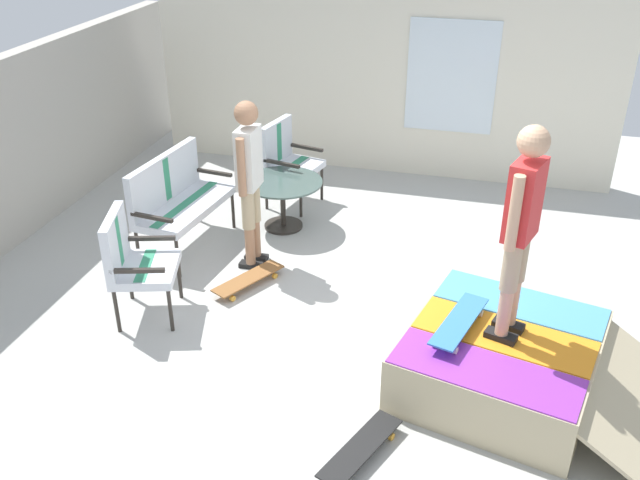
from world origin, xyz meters
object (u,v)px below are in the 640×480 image
Objects in this scene: patio_bench at (175,194)px; patio_chair_by_wall at (131,257)px; skateboard_on_ramp at (459,322)px; patio_chair_near_house at (286,156)px; skateboard_by_bench at (248,279)px; person_watching at (249,173)px; skateboard_spare at (361,448)px; person_skater at (522,220)px; skate_ramp at (504,361)px; patio_table at (283,195)px.

patio_bench is 1.34m from patio_chair_by_wall.
patio_bench is 3.46m from skateboard_on_ramp.
patio_chair_near_house is 2.74m from patio_chair_by_wall.
skateboard_by_bench is at bearing -121.24° from patio_bench.
patio_chair_near_house is 0.59× the size of person_watching.
patio_chair_near_house is 4.29m from skateboard_spare.
patio_bench is at bearing 66.73° from person_skater.
skate_ramp is 2.28× the size of patio_chair_near_house.
skateboard_on_ramp is (-2.88, -2.29, -0.04)m from patio_chair_near_house.
person_watching is at bearing 62.66° from person_skater.
patio_chair_near_house is at bearing 13.96° from patio_table.
skateboard_spare is at bearing -135.01° from patio_bench.
patio_bench is 0.75× the size of person_watching.
patio_table is at bearing 48.75° from skate_ramp.
patio_bench is 1.56m from patio_chair_near_house.
skateboard_by_bench is at bearing 66.01° from skateboard_on_ramp.
person_watching reaches higher than patio_chair_near_house.
person_watching is at bearing -100.60° from patio_bench.
patio_chair_by_wall is at bearing 85.74° from skateboard_on_ramp.
person_skater is at bearing -80.01° from skateboard_on_ramp.
skateboard_on_ramp reaches higher than skateboard_spare.
skateboard_spare is (-2.37, -1.64, -0.94)m from person_watching.
skate_ramp is at bearing -113.36° from patio_bench.
person_watching is at bearing 13.15° from skateboard_by_bench.
skate_ramp is at bearing -93.05° from patio_chair_by_wall.
person_watching is at bearing 62.60° from skate_ramp.
person_skater is (-1.48, -3.44, 0.85)m from patio_bench.
skateboard_on_ramp is at bearing 99.99° from person_skater.
patio_chair_by_wall reaches higher than skateboard_on_ramp.
patio_bench reaches higher than skateboard_on_ramp.
patio_chair_near_house reaches higher than patio_table.
patio_table is (2.03, -0.76, -0.21)m from patio_chair_by_wall.
person_skater is at bearing 58.02° from skate_ramp.
skate_ramp is 2.83× the size of skateboard_on_ramp.
person_skater is at bearing -117.34° from person_watching.
patio_chair_by_wall is 1.42m from person_watching.
patio_chair_by_wall is at bearing 131.03° from skateboard_by_bench.
skateboard_on_ramp reaches higher than patio_table.
person_watching reaches higher than skate_ramp.
patio_bench is 1.21m from patio_table.
person_watching is 1.04m from skateboard_by_bench.
skateboard_on_ramp is at bearing 96.33° from skate_ramp.
person_skater reaches higher than person_watching.
person_skater is at bearing -131.35° from patio_table.
patio_table is 3.63m from skateboard_spare.
patio_chair_near_house is 1.25× the size of skateboard_spare.
patio_chair_by_wall is at bearing 87.26° from person_skater.
patio_bench is at bearing 63.53° from skateboard_on_ramp.
patio_table is at bearing -3.37° from person_watching.
person_watching is at bearing -175.94° from patio_chair_near_house.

